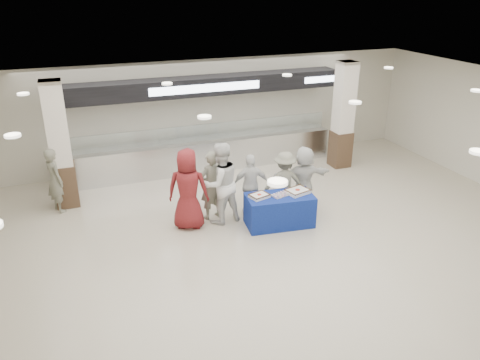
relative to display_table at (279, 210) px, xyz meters
name	(u,v)px	position (x,y,z in m)	size (l,w,h in m)	color
ground	(278,259)	(-0.63, -1.34, -0.38)	(14.00, 14.00, 0.00)	beige
serving_line	(204,132)	(-0.63, 4.05, 0.78)	(8.70, 0.85, 2.80)	silver
column_left	(60,148)	(-4.63, 2.86, 1.15)	(0.55, 0.55, 3.20)	#3D291B
column_right	(343,118)	(3.37, 2.86, 1.15)	(0.55, 0.55, 3.20)	#3D291B
display_table	(279,210)	(0.00, 0.00, 0.00)	(1.55, 0.78, 0.75)	navy
sheet_cake_left	(259,196)	(-0.48, 0.09, 0.42)	(0.49, 0.42, 0.09)	white
sheet_cake_right	(298,191)	(0.45, -0.01, 0.43)	(0.59, 0.51, 0.10)	white
cupcake_tray	(280,195)	(-0.01, 0.00, 0.40)	(0.41, 0.35, 0.06)	#B9B9BF
civilian_maroon	(188,189)	(-2.01, 0.64, 0.58)	(0.94, 0.61, 1.91)	maroon
soldier_a	(211,185)	(-1.38, 0.90, 0.48)	(0.62, 0.41, 1.71)	slate
chef_tall	(220,183)	(-1.23, 0.64, 0.61)	(0.96, 0.75, 1.97)	white
chef_short	(251,185)	(-0.42, 0.77, 0.40)	(0.90, 0.38, 1.54)	white
soldier_b	(284,182)	(0.42, 0.66, 0.40)	(1.00, 0.57, 1.54)	slate
civilian_white	(303,178)	(0.93, 0.64, 0.43)	(1.50, 0.48, 1.62)	white
soldier_bg	(55,180)	(-4.85, 2.59, 0.44)	(0.60, 0.39, 1.63)	slate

